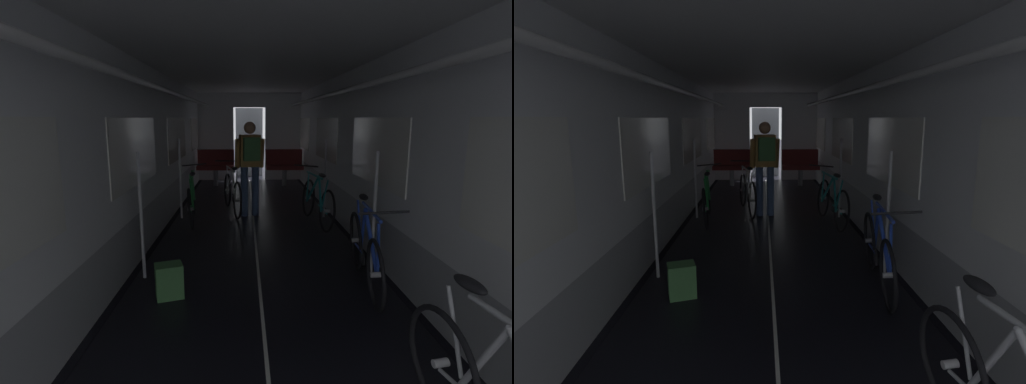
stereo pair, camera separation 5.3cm
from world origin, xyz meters
TOP-DOWN VIEW (x-y plane):
  - train_car_shell at (-0.00, 3.60)m, footprint 3.14×12.34m
  - bench_seat_far_left at (-0.90, 8.07)m, footprint 0.98×0.51m
  - bench_seat_far_right at (0.90, 8.07)m, footprint 0.98×0.51m
  - bicycle_teal at (1.06, 4.28)m, footprint 0.49×1.69m
  - bicycle_green at (-1.05, 4.47)m, footprint 0.44×1.69m
  - bicycle_blue at (1.10, 1.83)m, footprint 0.44×1.69m
  - person_cyclist_aisle at (-0.05, 4.83)m, footprint 0.56×0.43m
  - bicycle_white_in_aisle at (-0.38, 5.10)m, footprint 0.55×1.66m
  - backpack_on_floor at (-0.90, 1.62)m, footprint 0.31×0.27m

SIDE VIEW (x-z plane):
  - backpack_on_floor at x=-0.90m, z-range 0.00..0.34m
  - bicycle_teal at x=1.06m, z-range -0.09..0.86m
  - bicycle_green at x=-1.05m, z-range -0.09..0.86m
  - bicycle_blue at x=1.10m, z-range -0.09..0.86m
  - bicycle_white_in_aisle at x=-0.38m, z-range -0.09..0.85m
  - bench_seat_far_left at x=-0.90m, z-range 0.09..1.04m
  - bench_seat_far_right at x=0.90m, z-range 0.09..1.04m
  - person_cyclist_aisle at x=-0.05m, z-range 0.17..1.86m
  - train_car_shell at x=0.00m, z-range 0.41..2.98m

